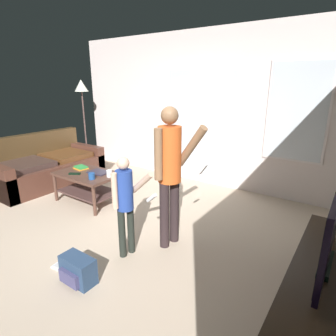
% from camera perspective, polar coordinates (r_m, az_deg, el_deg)
% --- Properties ---
extents(ground_plane, '(5.51, 4.72, 0.02)m').
position_cam_1_polar(ground_plane, '(3.69, -12.56, -12.38)').
color(ground_plane, '#C8B197').
extents(wall_back_with_doors, '(5.51, 0.09, 2.66)m').
position_cam_1_polar(wall_back_with_doors, '(5.05, 6.98, 11.52)').
color(wall_back_with_doors, silver).
rests_on(wall_back_with_doors, ground_plane).
extents(leather_couch, '(0.98, 1.90, 0.87)m').
position_cam_1_polar(leather_couch, '(5.56, -23.77, 0.10)').
color(leather_couch, '#512F24').
rests_on(leather_couch, ground_plane).
extents(coffee_table, '(0.97, 0.63, 0.46)m').
position_cam_1_polar(coffee_table, '(4.44, -16.00, -2.52)').
color(coffee_table, '#4F3329').
rests_on(coffee_table, ground_plane).
extents(tv_stand, '(0.44, 1.75, 0.49)m').
position_cam_1_polar(tv_stand, '(2.60, 28.59, -21.66)').
color(tv_stand, black).
rests_on(tv_stand, ground_plane).
extents(flat_screen_tv, '(0.08, 1.07, 0.62)m').
position_cam_1_polar(flat_screen_tv, '(2.31, 30.56, -10.58)').
color(flat_screen_tv, black).
rests_on(flat_screen_tv, tv_stand).
extents(person_adult, '(0.51, 0.42, 1.55)m').
position_cam_1_polar(person_adult, '(2.95, 0.47, 0.33)').
color(person_adult, '#2C2123').
rests_on(person_adult, ground_plane).
extents(person_child, '(0.45, 0.29, 1.09)m').
position_cam_1_polar(person_child, '(2.88, -8.69, -6.17)').
color(person_child, black).
rests_on(person_child, ground_plane).
extents(floor_lamp, '(0.28, 0.28, 1.83)m').
position_cam_1_polar(floor_lamp, '(6.34, -17.22, 14.32)').
color(floor_lamp, '#2B2C26').
rests_on(floor_lamp, ground_plane).
extents(backpack, '(0.34, 0.21, 0.26)m').
position_cam_1_polar(backpack, '(2.86, -18.02, -19.27)').
color(backpack, navy).
rests_on(backpack, ground_plane).
extents(loose_keyboard, '(0.45, 0.18, 0.02)m').
position_cam_1_polar(loose_keyboard, '(3.08, -19.18, -19.15)').
color(loose_keyboard, white).
rests_on(loose_keyboard, ground_plane).
extents(laptop_closed, '(0.31, 0.24, 0.02)m').
position_cam_1_polar(laptop_closed, '(4.36, -13.95, -0.83)').
color(laptop_closed, '#312C3C').
rests_on(laptop_closed, coffee_table).
extents(cup_near_edge, '(0.09, 0.09, 0.09)m').
position_cam_1_polar(cup_near_edge, '(4.09, -15.35, -1.61)').
color(cup_near_edge, '#204D94').
rests_on(cup_near_edge, coffee_table).
extents(cup_by_laptop, '(0.08, 0.08, 0.10)m').
position_cam_1_polar(cup_by_laptop, '(4.13, -11.92, -1.09)').
color(cup_by_laptop, white).
rests_on(cup_by_laptop, coffee_table).
extents(tv_remote_black, '(0.17, 0.13, 0.02)m').
position_cam_1_polar(tv_remote_black, '(4.38, -18.56, -1.12)').
color(tv_remote_black, black).
rests_on(tv_remote_black, coffee_table).
extents(book_stack, '(0.23, 0.19, 0.04)m').
position_cam_1_polar(book_stack, '(4.64, -17.41, 0.10)').
color(book_stack, orange).
rests_on(book_stack, coffee_table).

